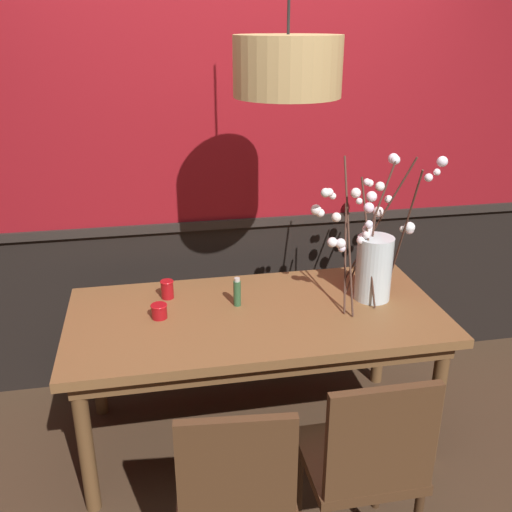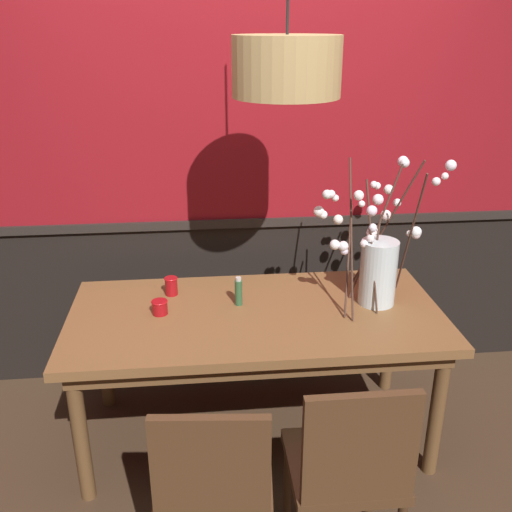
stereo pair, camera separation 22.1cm
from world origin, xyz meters
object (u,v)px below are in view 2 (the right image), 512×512
condiment_bottle (239,292)px  candle_holder_nearer_center (171,286)px  chair_near_side_right (349,466)px  dining_table (256,327)px  chair_far_side_right (289,278)px  chair_near_side_left (214,483)px  chair_far_side_left (203,284)px  vase_with_blossoms (378,263)px  pendant_lamp (287,67)px  candle_holder_nearer_edge (160,307)px

condiment_bottle → candle_holder_nearer_center: bearing=156.3°
chair_near_side_right → condiment_bottle: size_ratio=6.19×
dining_table → condiment_bottle: size_ratio=12.19×
chair_near_side_right → chair_far_side_right: bearing=88.8°
chair_near_side_left → candle_holder_nearer_center: chair_near_side_left is taller
chair_far_side_left → condiment_bottle: size_ratio=6.07×
chair_far_side_right → candle_holder_nearer_center: 0.97m
candle_holder_nearer_center → condiment_bottle: size_ratio=0.64×
chair_far_side_left → vase_with_blossoms: vase_with_blossoms is taller
pendant_lamp → vase_with_blossoms: bearing=14.0°
dining_table → vase_with_blossoms: size_ratio=2.53×
pendant_lamp → candle_holder_nearer_edge: bearing=170.4°
candle_holder_nearer_edge → condiment_bottle: condiment_bottle is taller
dining_table → candle_holder_nearer_center: 0.50m
chair_far_side_left → condiment_bottle: bearing=-76.7°
chair_near_side_left → pendant_lamp: (0.36, 0.81, 1.39)m
chair_near_side_left → chair_near_side_right: bearing=2.3°
vase_with_blossoms → pendant_lamp: size_ratio=0.88×
pendant_lamp → candle_holder_nearer_center: bearing=150.0°
dining_table → chair_far_side_right: (0.30, 0.84, -0.12)m
candle_holder_nearer_edge → chair_far_side_right: bearing=46.4°
dining_table → chair_near_side_left: chair_near_side_left is taller
chair_near_side_left → dining_table: bearing=74.5°
chair_near_side_right → candle_holder_nearer_center: (-0.69, 1.10, 0.27)m
chair_near_side_right → vase_with_blossoms: (0.35, 0.91, 0.43)m
candle_holder_nearer_edge → condiment_bottle: (0.39, 0.06, 0.04)m
chair_far_side_right → candle_holder_nearer_edge: size_ratio=12.15×
vase_with_blossoms → chair_near_side_left: bearing=-132.8°
vase_with_blossoms → pendant_lamp: (-0.50, -0.12, 0.95)m
candle_holder_nearer_edge → pendant_lamp: size_ratio=0.10×
vase_with_blossoms → candle_holder_nearer_edge: bearing=-178.7°
candle_holder_nearer_edge → condiment_bottle: bearing=8.9°
condiment_bottle → dining_table: bearing=-48.5°
chair_near_side_right → chair_far_side_right: chair_far_side_right is taller
candle_holder_nearer_edge → pendant_lamp: (0.59, -0.10, 1.12)m
dining_table → chair_near_side_left: size_ratio=2.05×
chair_near_side_left → candle_holder_nearer_center: bearing=99.1°
chair_far_side_left → chair_far_side_right: chair_far_side_right is taller
chair_far_side_left → vase_with_blossoms: bearing=-42.0°
dining_table → chair_far_side_right: 0.90m
candle_holder_nearer_center → dining_table: bearing=-29.7°
chair_far_side_right → pendant_lamp: bearing=-101.3°
candle_holder_nearer_edge → chair_near_side_right: bearing=-50.3°
chair_far_side_left → vase_with_blossoms: size_ratio=1.26×
vase_with_blossoms → candle_holder_nearer_center: 1.07m
chair_near_side_right → vase_with_blossoms: vase_with_blossoms is taller
candle_holder_nearer_center → pendant_lamp: bearing=-30.0°
chair_near_side_right → candle_holder_nearer_center: chair_near_side_right is taller
chair_far_side_right → vase_with_blossoms: size_ratio=1.35×
chair_far_side_left → candle_holder_nearer_edge: bearing=-104.9°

